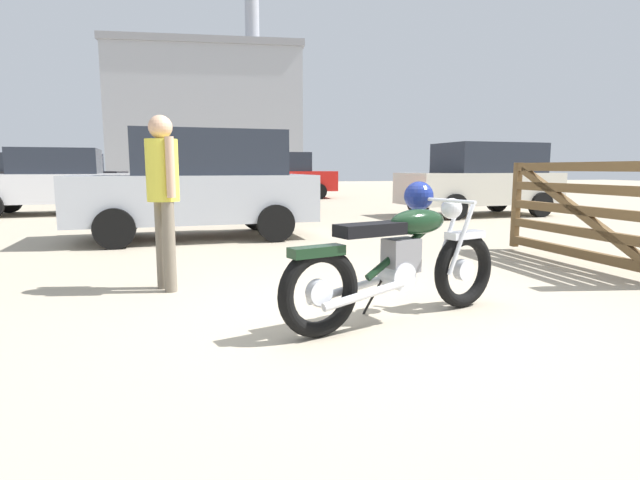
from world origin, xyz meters
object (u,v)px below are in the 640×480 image
(dark_sedan_left, at_px, (482,179))
(blue_hatchback_right, at_px, (283,175))
(white_estate_far, at_px, (217,181))
(pale_sedan_back, at_px, (199,184))
(timber_gate, at_px, (598,209))
(silver_sedan_mid, at_px, (55,174))
(red_hatchback_near, at_px, (58,182))
(bystander, at_px, (163,184))
(vintage_motorcycle, at_px, (402,257))

(dark_sedan_left, distance_m, blue_hatchback_right, 9.07)
(white_estate_far, xyz_separation_m, pale_sedan_back, (-0.50, -5.29, 0.08))
(timber_gate, xyz_separation_m, silver_sedan_mid, (-9.68, 16.24, 0.24))
(red_hatchback_near, distance_m, dark_sedan_left, 10.73)
(timber_gate, distance_m, bystander, 4.80)
(vintage_motorcycle, bearing_deg, bystander, 123.94)
(vintage_motorcycle, bearing_deg, timber_gate, 4.94)
(bystander, xyz_separation_m, pale_sedan_back, (0.35, 3.68, -0.10))
(timber_gate, xyz_separation_m, dark_sedan_left, (2.42, 6.38, 0.21))
(bystander, bearing_deg, dark_sedan_left, 15.39)
(pale_sedan_back, bearing_deg, white_estate_far, -98.95)
(red_hatchback_near, xyz_separation_m, pale_sedan_back, (3.48, -5.46, 0.08))
(blue_hatchback_right, distance_m, pale_sedan_back, 11.36)
(timber_gate, height_order, pale_sedan_back, pale_sedan_back)
(vintage_motorcycle, height_order, timber_gate, timber_gate)
(white_estate_far, distance_m, silver_sedan_mid, 9.15)
(red_hatchback_near, bearing_deg, white_estate_far, -6.86)
(pale_sedan_back, bearing_deg, bystander, 80.96)
(vintage_motorcycle, bearing_deg, pale_sedan_back, 87.79)
(pale_sedan_back, xyz_separation_m, silver_sedan_mid, (-5.25, 12.41, 0.02))
(blue_hatchback_right, bearing_deg, silver_sedan_mid, 174.23)
(bystander, distance_m, red_hatchback_near, 9.67)
(blue_hatchback_right, bearing_deg, pale_sedan_back, -102.35)
(pale_sedan_back, relative_size, silver_sedan_mid, 0.82)
(dark_sedan_left, bearing_deg, vintage_motorcycle, 50.62)
(timber_gate, height_order, dark_sedan_left, dark_sedan_left)
(white_estate_far, bearing_deg, bystander, -84.35)
(white_estate_far, xyz_separation_m, red_hatchback_near, (-3.98, 0.18, 0.00))
(red_hatchback_near, height_order, silver_sedan_mid, silver_sedan_mid)
(timber_gate, relative_size, dark_sedan_left, 0.63)
(timber_gate, distance_m, blue_hatchback_right, 14.76)
(silver_sedan_mid, bearing_deg, vintage_motorcycle, -62.78)
(bystander, height_order, dark_sedan_left, dark_sedan_left)
(red_hatchback_near, relative_size, dark_sedan_left, 1.08)
(white_estate_far, relative_size, dark_sedan_left, 1.11)
(bystander, distance_m, white_estate_far, 9.01)
(timber_gate, distance_m, dark_sedan_left, 6.83)
(dark_sedan_left, xyz_separation_m, blue_hatchback_right, (-3.58, 8.33, 0.00))
(timber_gate, relative_size, pale_sedan_back, 0.64)
(vintage_motorcycle, height_order, pale_sedan_back, pale_sedan_back)
(white_estate_far, bearing_deg, timber_gate, -55.58)
(vintage_motorcycle, relative_size, silver_sedan_mid, 0.41)
(red_hatchback_near, bearing_deg, bystander, -75.44)
(timber_gate, height_order, white_estate_far, white_estate_far)
(vintage_motorcycle, xyz_separation_m, dark_sedan_left, (5.37, 7.65, 0.43))
(bystander, bearing_deg, silver_sedan_mid, 81.43)
(red_hatchback_near, height_order, dark_sedan_left, dark_sedan_left)
(red_hatchback_near, bearing_deg, vintage_motorcycle, -69.16)
(silver_sedan_mid, bearing_deg, bystander, -66.88)
(timber_gate, relative_size, white_estate_far, 0.57)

